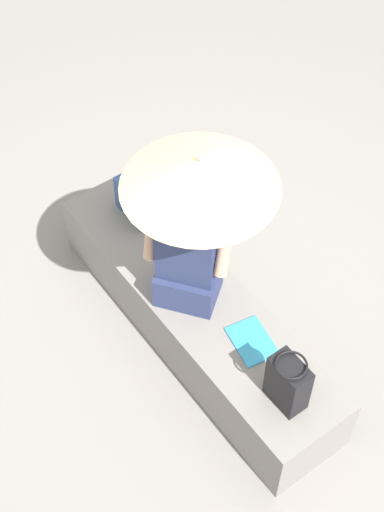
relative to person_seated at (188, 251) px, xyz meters
The scene contains 7 objects.
ground_plane 0.81m from the person_seated, 131.96° to the right, with size 14.00×14.00×0.00m, color gray.
stone_bench 0.60m from the person_seated, 131.96° to the right, with size 2.17×0.53×0.42m, color gray.
person_seated is the anchor object (origin of this frame).
parasol 0.65m from the person_seated, behind, with size 0.78×0.78×1.15m.
handbag_black 0.87m from the person_seated, behind, with size 0.22×0.16×0.34m.
tote_bag_canvas 0.75m from the person_seated, ahead, with size 0.29×0.22×0.27m.
magazine 0.61m from the person_seated, 169.04° to the right, with size 0.28×0.20×0.01m, color #339ED1.
Camera 1 is at (-2.06, 1.53, 3.92)m, focal length 52.65 mm.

